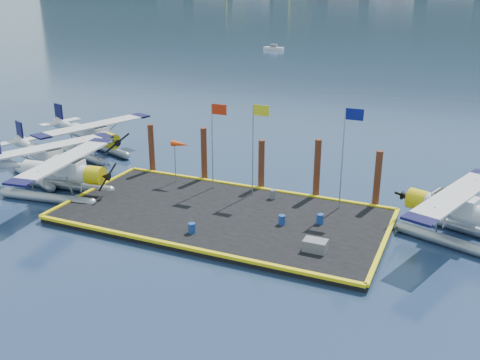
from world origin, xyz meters
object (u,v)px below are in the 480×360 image
(piling_2, at_px, (261,166))
(seaplane_c, at_px, (93,137))
(flagpole_yellow, at_px, (256,136))
(piling_3, at_px, (317,171))
(drum_5, at_px, (273,194))
(flagpole_red, at_px, (215,133))
(windsock, at_px, (180,145))
(drum_4, at_px, (320,219))
(drum_3, at_px, (192,228))
(seaplane_a, at_px, (61,174))
(drum_1, at_px, (282,220))
(piling_1, at_px, (204,156))
(piling_4, at_px, (377,181))
(seaplane_d, at_px, (461,214))
(seaplane_b, at_px, (48,159))
(flagpole_blue, at_px, (346,144))
(crate, at_px, (315,245))
(piling_0, at_px, (152,150))

(piling_2, bearing_deg, seaplane_c, 172.23)
(flagpole_yellow, bearing_deg, piling_3, 22.85)
(drum_5, height_order, flagpole_red, flagpole_red)
(flagpole_red, height_order, windsock, flagpole_red)
(drum_4, xyz_separation_m, flagpole_red, (-8.32, 2.81, 3.70))
(drum_3, distance_m, flagpole_red, 8.17)
(seaplane_a, xyz_separation_m, drum_3, (11.35, -2.24, -0.93))
(drum_1, relative_size, piling_1, 0.14)
(windsock, bearing_deg, seaplane_c, 160.52)
(seaplane_c, distance_m, flagpole_yellow, 17.24)
(piling_4, bearing_deg, piling_2, 180.00)
(seaplane_d, xyz_separation_m, windsock, (-18.73, 1.00, 1.62))
(seaplane_b, xyz_separation_m, seaplane_d, (28.82, 1.34, 0.06))
(seaplane_c, relative_size, flagpole_blue, 1.61)
(flagpole_red, height_order, piling_4, flagpole_red)
(piling_3, relative_size, piling_4, 1.07)
(drum_5, bearing_deg, crate, -52.46)
(crate, xyz_separation_m, piling_1, (-10.76, 7.91, 1.39))
(seaplane_b, bearing_deg, drum_1, 109.28)
(piling_4, bearing_deg, windsock, -173.25)
(seaplane_c, distance_m, drum_5, 18.37)
(seaplane_c, xyz_separation_m, flagpole_blue, (22.56, -3.83, 3.04))
(seaplane_a, relative_size, seaplane_d, 1.02)
(drum_1, xyz_separation_m, piling_1, (-7.99, 5.44, 1.41))
(flagpole_yellow, bearing_deg, seaplane_c, 166.97)
(windsock, xyz_separation_m, piling_3, (9.53, 1.60, -1.08))
(drum_4, xyz_separation_m, flagpole_blue, (0.67, 2.81, 3.99))
(seaplane_d, distance_m, piling_2, 13.46)
(seaplane_b, height_order, piling_4, piling_4)
(seaplane_d, bearing_deg, windsock, 105.73)
(seaplane_a, bearing_deg, drum_5, 101.04)
(seaplane_c, distance_m, crate, 24.81)
(piling_2, bearing_deg, piling_0, 180.00)
(piling_0, distance_m, piling_4, 17.00)
(seaplane_a, distance_m, seaplane_b, 4.20)
(drum_1, bearing_deg, drum_5, 117.92)
(crate, relative_size, flagpole_red, 0.21)
(drum_4, bearing_deg, piling_1, 156.25)
(piling_0, bearing_deg, drum_4, -16.89)
(drum_4, distance_m, windsock, 11.68)
(drum_5, xyz_separation_m, piling_3, (2.45, 1.78, 1.44))
(drum_1, bearing_deg, flagpole_red, 148.56)
(drum_4, relative_size, flagpole_red, 0.10)
(seaplane_b, bearing_deg, seaplane_d, 116.41)
(seaplane_a, bearing_deg, drum_4, 88.87)
(drum_3, distance_m, flagpole_yellow, 8.06)
(piling_0, relative_size, piling_1, 0.95)
(drum_5, distance_m, piling_1, 6.45)
(seaplane_a, xyz_separation_m, piling_1, (7.71, 6.38, 0.47))
(drum_1, distance_m, drum_5, 4.14)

